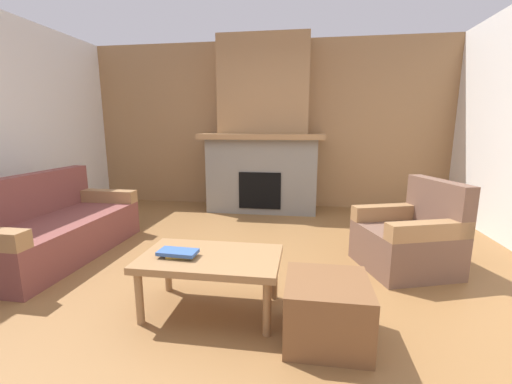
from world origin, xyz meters
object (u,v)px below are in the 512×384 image
at_px(fireplace, 263,138).
at_px(couch, 53,229).
at_px(ottoman, 327,310).
at_px(coffee_table, 211,262).
at_px(armchair, 410,239).

relative_size(fireplace, couch, 1.49).
bearing_deg(couch, fireplace, 50.64).
relative_size(couch, ottoman, 3.48).
xyz_separation_m(couch, ottoman, (2.75, -1.00, -0.09)).
bearing_deg(coffee_table, ottoman, -15.17).
height_order(fireplace, armchair, fireplace).
bearing_deg(fireplace, coffee_table, -89.59).
bearing_deg(coffee_table, armchair, 31.30).
height_order(couch, ottoman, couch).
bearing_deg(couch, ottoman, -19.96).
distance_m(couch, coffee_table, 2.09).
relative_size(armchair, coffee_table, 0.96).
xyz_separation_m(fireplace, coffee_table, (0.02, -3.11, -0.79)).
relative_size(fireplace, ottoman, 5.19).
distance_m(coffee_table, ottoman, 0.87).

